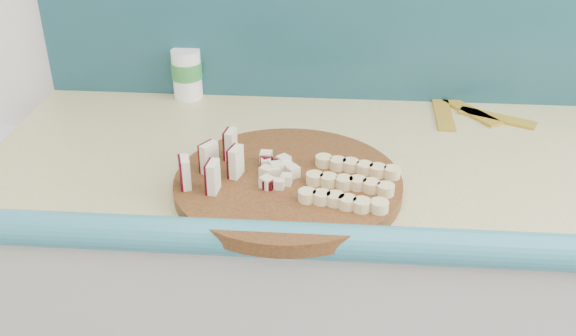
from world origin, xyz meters
The scene contains 7 objects.
kitchen_counter centered at (0.10, 1.50, 0.46)m, with size 2.20×0.63×0.91m.
cutting_board centered at (-0.40, 1.35, 0.92)m, with size 0.41×0.41×0.03m, color #411F0E.
apple_wedges centered at (-0.53, 1.35, 0.96)m, with size 0.11×0.16×0.06m.
apple_chunks centered at (-0.42, 1.36, 0.95)m, with size 0.07×0.07×0.02m.
banana_slices centered at (-0.29, 1.33, 0.94)m, with size 0.18×0.18×0.02m.
canister centered at (-0.66, 1.76, 0.97)m, with size 0.07×0.07×0.12m.
banana_peel centered at (-0.02, 1.70, 0.91)m, with size 0.22×0.19×0.01m.
Camera 1 is at (-0.32, 0.37, 1.51)m, focal length 40.00 mm.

